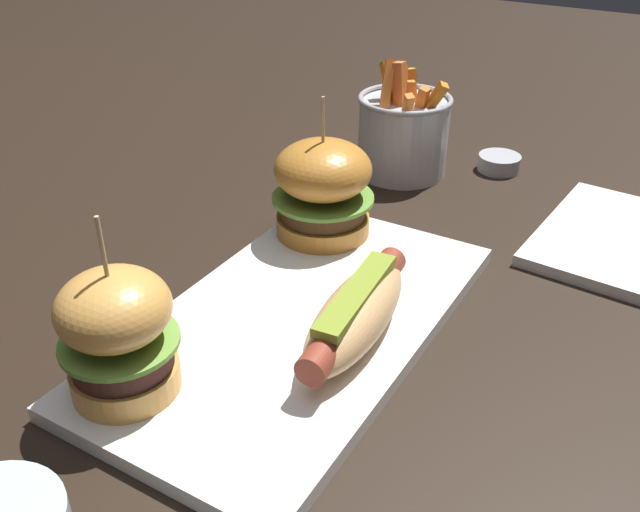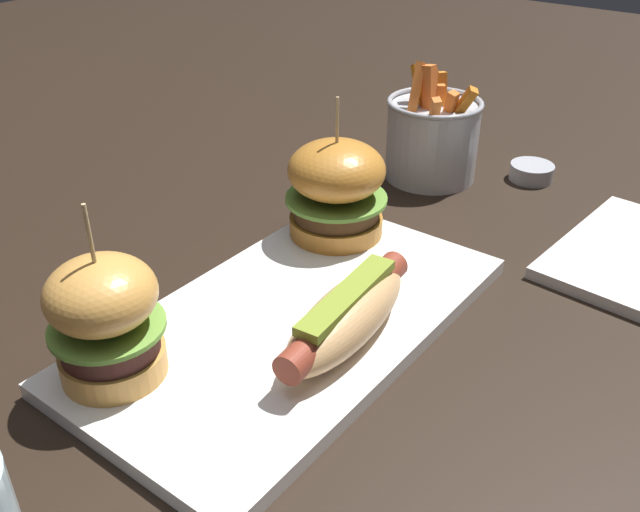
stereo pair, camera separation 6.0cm
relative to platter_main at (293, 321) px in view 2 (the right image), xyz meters
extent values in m
plane|color=black|center=(0.00, 0.00, -0.01)|extent=(3.00, 3.00, 0.00)
cube|color=white|center=(0.00, 0.00, 0.00)|extent=(0.39, 0.21, 0.01)
ellipsoid|color=tan|center=(0.00, -0.06, 0.03)|extent=(0.17, 0.07, 0.04)
cylinder|color=brown|center=(0.00, -0.06, 0.03)|extent=(0.17, 0.04, 0.02)
cube|color=olive|center=(0.00, -0.06, 0.05)|extent=(0.12, 0.03, 0.01)
cylinder|color=gold|center=(-0.14, 0.06, 0.02)|extent=(0.08, 0.08, 0.02)
cylinder|color=#46231E|center=(-0.14, 0.06, 0.04)|extent=(0.07, 0.07, 0.02)
cylinder|color=#6B9E3D|center=(-0.14, 0.06, 0.05)|extent=(0.09, 0.09, 0.00)
ellipsoid|color=gold|center=(-0.14, 0.06, 0.08)|extent=(0.08, 0.08, 0.05)
cylinder|color=tan|center=(-0.14, 0.06, 0.12)|extent=(0.00, 0.00, 0.06)
cylinder|color=#BE792C|center=(0.14, 0.06, 0.02)|extent=(0.10, 0.10, 0.02)
cylinder|color=#452B16|center=(0.14, 0.06, 0.04)|extent=(0.09, 0.09, 0.02)
cylinder|color=#609338|center=(0.14, 0.06, 0.05)|extent=(0.10, 0.10, 0.00)
ellipsoid|color=#BE792C|center=(0.14, 0.06, 0.08)|extent=(0.10, 0.10, 0.06)
cylinder|color=tan|center=(0.14, 0.06, 0.12)|extent=(0.00, 0.00, 0.06)
cylinder|color=#B7BABF|center=(0.35, 0.06, 0.04)|extent=(0.11, 0.11, 0.09)
torus|color=#A8AAB2|center=(0.35, 0.06, 0.09)|extent=(0.12, 0.12, 0.01)
cube|color=orange|center=(0.35, 0.06, 0.09)|extent=(0.03, 0.03, 0.08)
cube|color=orange|center=(0.35, 0.06, 0.08)|extent=(0.02, 0.02, 0.07)
cube|color=orange|center=(0.34, 0.08, 0.09)|extent=(0.03, 0.05, 0.08)
cube|color=orange|center=(0.32, 0.08, 0.09)|extent=(0.05, 0.02, 0.09)
cube|color=#CC6C2B|center=(0.36, 0.06, 0.09)|extent=(0.05, 0.03, 0.08)
cube|color=orange|center=(0.32, 0.05, 0.08)|extent=(0.03, 0.03, 0.06)
cube|color=orange|center=(0.34, 0.04, 0.08)|extent=(0.02, 0.03, 0.06)
cube|color=orange|center=(0.35, 0.03, 0.08)|extent=(0.02, 0.05, 0.07)
cube|color=orange|center=(0.33, 0.06, 0.09)|extent=(0.02, 0.02, 0.09)
cylinder|color=#A8AAB2|center=(0.42, -0.04, 0.00)|extent=(0.05, 0.05, 0.02)
cylinder|color=tan|center=(0.42, -0.04, 0.01)|extent=(0.04, 0.04, 0.00)
camera|label=1|loc=(-0.41, -0.26, 0.36)|focal=39.03mm
camera|label=2|loc=(-0.37, -0.31, 0.36)|focal=39.03mm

